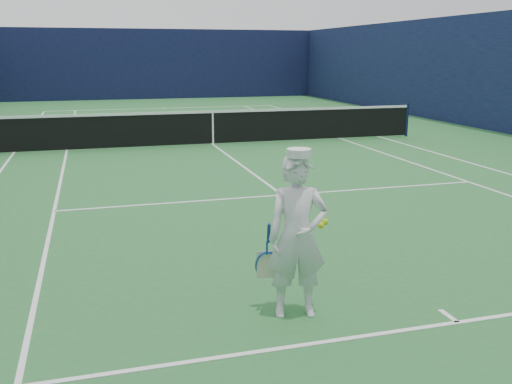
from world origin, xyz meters
TOP-DOWN VIEW (x-y plane):
  - ground at (0.00, 0.00)m, footprint 80.00×80.00m
  - court_markings at (0.00, 0.00)m, footprint 11.03×23.83m
  - windscreen_fence at (0.00, 0.00)m, footprint 20.12×36.12m
  - tennis_net at (0.00, 0.00)m, footprint 12.88×0.09m
  - tennis_player at (-1.49, -11.24)m, footprint 0.75×0.57m

SIDE VIEW (x-z plane):
  - ground at x=0.00m, z-range 0.00..0.00m
  - court_markings at x=0.00m, z-range 0.00..0.01m
  - tennis_net at x=0.00m, z-range 0.02..1.09m
  - tennis_player at x=-1.49m, z-range -0.02..1.71m
  - windscreen_fence at x=0.00m, z-range 0.00..4.00m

